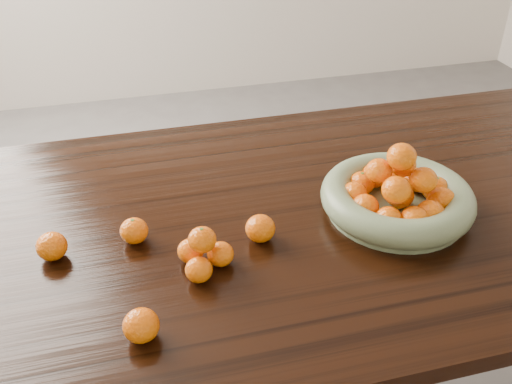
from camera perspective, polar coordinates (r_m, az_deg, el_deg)
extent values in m
cube|color=black|center=(1.34, 1.45, -2.89)|extent=(2.00, 1.00, 0.04)
cube|color=black|center=(2.24, 21.57, -0.61)|extent=(0.08, 0.08, 0.71)
cylinder|color=#707E5C|center=(1.37, 13.74, -1.65)|extent=(0.32, 0.32, 0.02)
torus|color=#707E5C|center=(1.35, 13.92, -0.50)|extent=(0.35, 0.35, 0.07)
ellipsoid|color=orange|center=(1.42, 15.65, 1.18)|extent=(0.06, 0.06, 0.06)
ellipsoid|color=orange|center=(1.43, 13.72, 1.72)|extent=(0.06, 0.06, 0.06)
ellipsoid|color=orange|center=(1.41, 11.72, 1.62)|extent=(0.06, 0.06, 0.06)
ellipsoid|color=orange|center=(1.37, 10.49, 0.84)|extent=(0.06, 0.06, 0.06)
ellipsoid|color=orange|center=(1.33, 9.81, -0.26)|extent=(0.06, 0.06, 0.06)
ellipsoid|color=orange|center=(1.29, 10.85, -1.49)|extent=(0.06, 0.06, 0.06)
ellipsoid|color=orange|center=(1.27, 13.11, -2.66)|extent=(0.06, 0.06, 0.06)
ellipsoid|color=orange|center=(1.28, 15.59, -2.69)|extent=(0.06, 0.06, 0.06)
ellipsoid|color=orange|center=(1.30, 17.03, -2.12)|extent=(0.07, 0.07, 0.06)
ellipsoid|color=orange|center=(1.35, 18.04, -0.85)|extent=(0.07, 0.07, 0.06)
ellipsoid|color=orange|center=(1.39, 17.52, 0.30)|extent=(0.06, 0.06, 0.06)
ellipsoid|color=orange|center=(1.35, 14.21, -0.34)|extent=(0.06, 0.06, 0.06)
ellipsoid|color=orange|center=(1.37, 14.51, 2.66)|extent=(0.06, 0.06, 0.06)
ellipsoid|color=orange|center=(1.32, 12.20, 2.09)|extent=(0.06, 0.06, 0.06)
ellipsoid|color=orange|center=(1.27, 13.86, 0.21)|extent=(0.07, 0.07, 0.06)
ellipsoid|color=orange|center=(1.31, 16.41, 1.16)|extent=(0.06, 0.06, 0.06)
ellipsoid|color=orange|center=(1.30, 14.36, 3.43)|extent=(0.07, 0.07, 0.06)
ellipsoid|color=orange|center=(1.14, -5.74, -7.75)|extent=(0.06, 0.06, 0.05)
ellipsoid|color=orange|center=(1.17, -3.57, -6.22)|extent=(0.06, 0.06, 0.05)
ellipsoid|color=orange|center=(1.18, -6.55, -5.87)|extent=(0.06, 0.06, 0.05)
ellipsoid|color=orange|center=(1.13, -5.41, -4.77)|extent=(0.06, 0.06, 0.05)
ellipsoid|color=orange|center=(1.25, -12.10, -3.82)|extent=(0.06, 0.06, 0.06)
ellipsoid|color=orange|center=(1.04, -11.42, -12.95)|extent=(0.06, 0.06, 0.06)
ellipsoid|color=orange|center=(1.23, 0.43, -3.66)|extent=(0.07, 0.07, 0.06)
ellipsoid|color=orange|center=(1.25, -19.75, -5.14)|extent=(0.06, 0.06, 0.06)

